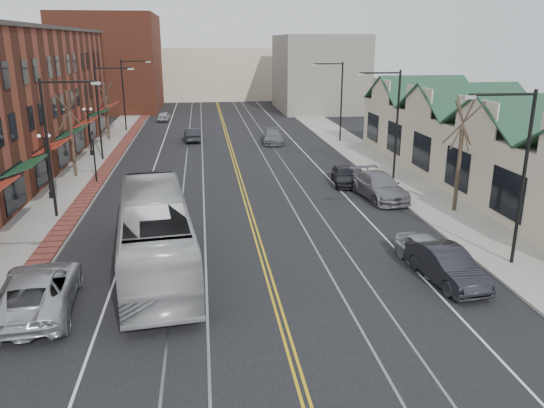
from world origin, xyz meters
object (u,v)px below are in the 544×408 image
object	(u,v)px
transit_bus	(155,233)
parked_suv	(37,291)
parked_car_b	(447,265)
parked_car_d	(344,175)
parked_car_a	(428,252)
parked_car_c	(379,186)

from	to	relation	value
transit_bus	parked_suv	xyz separation A→B (m)	(-4.30, -3.48, -0.90)
parked_car_b	parked_car_d	xyz separation A→B (m)	(-0.13, 16.61, -0.06)
parked_suv	parked_car_d	bearing A→B (deg)	-140.00
parked_car_d	parked_car_a	bearing A→B (deg)	-83.38
transit_bus	parked_car_b	distance (m)	13.04
parked_car_a	parked_car_c	distance (m)	11.23
parked_suv	transit_bus	bearing A→B (deg)	-146.36
parked_car_b	parked_car_c	size ratio (longest dim) A/B	0.81
transit_bus	parked_car_c	xyz separation A→B (m)	(13.88, 9.78, -0.92)
parked_car_a	parked_car_b	distance (m)	1.72
transit_bus	parked_suv	world-z (taller)	transit_bus
parked_car_a	parked_suv	bearing A→B (deg)	179.27
parked_car_a	parked_car_d	world-z (taller)	parked_car_d
parked_suv	parked_car_a	xyz separation A→B (m)	(16.80, 2.11, -0.15)
parked_suv	parked_car_a	bearing A→B (deg)	-178.18
parked_car_a	parked_car_c	xyz separation A→B (m)	(1.38, 11.15, 0.13)
transit_bus	parked_car_a	size ratio (longest dim) A/B	3.05
parked_suv	parked_car_b	xyz separation A→B (m)	(16.93, 0.40, -0.08)
parked_car_b	parked_car_a	bearing A→B (deg)	87.17
parked_suv	parked_car_b	size ratio (longest dim) A/B	1.31
parked_suv	parked_car_c	distance (m)	22.50
transit_bus	parked_car_a	distance (m)	12.62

